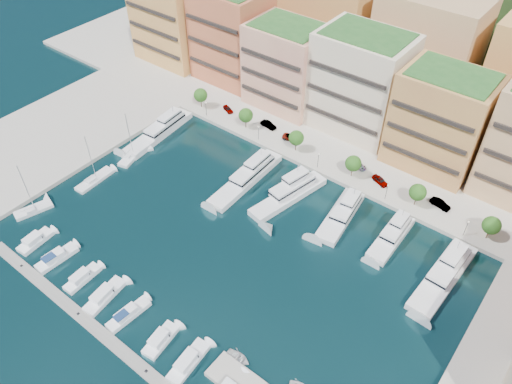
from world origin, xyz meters
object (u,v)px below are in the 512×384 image
cruiser_4 (128,315)px  cruiser_2 (82,278)px  yacht_5 (393,235)px  car_0 (228,109)px  yacht_6 (445,273)px  cruiser_6 (188,362)px  yacht_2 (249,176)px  lamppost_3 (387,190)px  sailboat_1 (95,180)px  tree_2 (296,138)px  cruiser_0 (35,241)px  cruiser_5 (161,340)px  yacht_3 (291,193)px  sailboat_0 (33,210)px  tree_0 (201,95)px  tree_4 (418,192)px  sailboat_2 (132,156)px  car_1 (268,125)px  tree_1 (246,115)px  car_5 (440,204)px  yacht_0 (161,130)px  lamppost_1 (259,131)px  lamppost_2 (318,158)px  yacht_4 (342,214)px  tender_0 (238,358)px  tree_5 (492,225)px  cruiser_1 (56,258)px  car_3 (357,165)px  lamppost_4 (467,226)px  car_2 (292,137)px  cruiser_3 (104,296)px  lamppost_0 (206,107)px  car_4 (380,180)px

cruiser_4 → cruiser_2: bearing=179.9°
yacht_5 → car_0: size_ratio=3.87×
yacht_6 → cruiser_6: (-26.58, -43.87, -0.66)m
yacht_2 → yacht_5: 35.58m
lamppost_3 → sailboat_1: (-57.24, -35.77, -3.52)m
tree_2 → cruiser_4: tree_2 is taller
cruiser_0 → cruiser_5: same height
yacht_3 → sailboat_0: (-42.14, -38.94, -0.89)m
tree_0 → sailboat_1: sailboat_1 is taller
tree_4 → car_0: (-56.72, 2.94, -3.08)m
tree_2 → cruiser_2: bearing=-99.6°
sailboat_2 → car_1: (19.88, 30.23, 1.45)m
tree_1 → yacht_3: (24.29, -13.93, -3.53)m
yacht_3 → car_5: yacht_3 is taller
yacht_0 → yacht_5: size_ratio=1.52×
cruiser_0 → yacht_3: bearing=52.7°
tree_4 → lamppost_1: tree_4 is taller
lamppost_2 → cruiser_6: size_ratio=0.47×
cruiser_6 → yacht_2: bearing=116.5°
yacht_0 → yacht_4: (53.56, 2.48, -0.12)m
cruiser_4 → car_5: 69.50m
yacht_5 → lamppost_2: bearing=159.6°
tender_0 → yacht_6: bearing=-32.3°
tree_5 → yacht_2: tree_5 is taller
cruiser_5 → tree_0: bearing=127.0°
lamppost_3 → yacht_0: bearing=-167.9°
tree_2 → yacht_3: size_ratio=0.27×
cruiser_1 → tree_4: bearing=49.3°
cruiser_4 → yacht_0: bearing=129.9°
tree_1 → car_1: bearing=38.2°
tender_0 → cruiser_5: bearing=110.0°
yacht_6 → cruiser_4: size_ratio=2.45×
yacht_4 → car_0: (-45.57, 15.33, 0.57)m
sailboat_0 → sailboat_1: size_ratio=1.00×
yacht_3 → cruiser_5: 44.29m
tree_1 → car_3: tree_1 is taller
yacht_0 → tender_0: size_ratio=5.18×
tender_0 → car_0: bearing=37.6°
sailboat_2 → cruiser_0: bearing=-79.5°
lamppost_4 → car_3: size_ratio=0.88×
lamppost_1 → car_0: (-14.72, 5.24, -2.16)m
tree_0 → lamppost_3: (58.00, -2.30, -0.92)m
car_1 → tree_1: bearing=134.6°
lamppost_2 → car_2: lamppost_2 is taller
lamppost_2 → cruiser_3: size_ratio=0.46×
tree_4 → lamppost_0: size_ratio=1.35×
tree_5 → cruiser_6: 65.31m
yacht_4 → cruiser_5: yacht_4 is taller
sailboat_1 → car_4: 67.00m
tree_5 → lamppost_2: (-40.00, -2.30, -0.92)m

